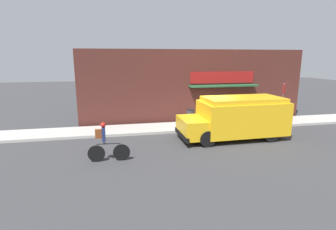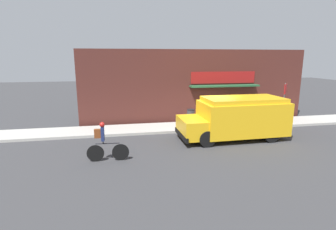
{
  "view_description": "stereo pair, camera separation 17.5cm",
  "coord_description": "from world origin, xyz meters",
  "px_view_note": "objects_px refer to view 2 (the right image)",
  "views": [
    {
      "loc": [
        -5.15,
        -13.58,
        4.11
      ],
      "look_at": [
        -2.4,
        -0.2,
        1.1
      ],
      "focal_mm": 28.0,
      "sensor_mm": 36.0,
      "label": 1
    },
    {
      "loc": [
        -4.98,
        -13.61,
        4.11
      ],
      "look_at": [
        -2.4,
        -0.2,
        1.1
      ],
      "focal_mm": 28.0,
      "sensor_mm": 36.0,
      "label": 2
    }
  ],
  "objects_px": {
    "school_bus": "(237,117)",
    "stop_sign_post": "(284,96)",
    "cyclist": "(105,143)",
    "trash_bin": "(191,117)"
  },
  "relations": [
    {
      "from": "trash_bin",
      "to": "school_bus",
      "type": "bearing_deg",
      "value": -56.54
    },
    {
      "from": "school_bus",
      "to": "stop_sign_post",
      "type": "bearing_deg",
      "value": 26.7
    },
    {
      "from": "school_bus",
      "to": "cyclist",
      "type": "xyz_separation_m",
      "value": [
        -6.51,
        -1.85,
        -0.34
      ]
    },
    {
      "from": "cyclist",
      "to": "trash_bin",
      "type": "xyz_separation_m",
      "value": [
        4.81,
        4.42,
        -0.15
      ]
    },
    {
      "from": "stop_sign_post",
      "to": "trash_bin",
      "type": "relative_size",
      "value": 2.54
    },
    {
      "from": "cyclist",
      "to": "trash_bin",
      "type": "height_order",
      "value": "cyclist"
    },
    {
      "from": "school_bus",
      "to": "stop_sign_post",
      "type": "xyz_separation_m",
      "value": [
        4.15,
        2.19,
        0.65
      ]
    },
    {
      "from": "cyclist",
      "to": "trash_bin",
      "type": "bearing_deg",
      "value": 45.78
    },
    {
      "from": "cyclist",
      "to": "trash_bin",
      "type": "distance_m",
      "value": 6.54
    },
    {
      "from": "school_bus",
      "to": "trash_bin",
      "type": "bearing_deg",
      "value": 122.34
    }
  ]
}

